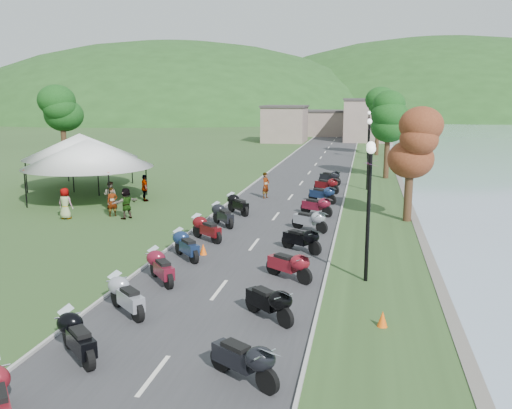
# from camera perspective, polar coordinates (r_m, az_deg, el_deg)

# --- Properties ---
(road) EXTENTS (7.00, 120.00, 0.02)m
(road) POSITION_cam_1_polar(r_m,az_deg,el_deg) (42.11, 4.78, 2.24)
(road) COLOR #363639
(road) RESTS_ON ground
(hills_backdrop) EXTENTS (360.00, 120.00, 76.00)m
(hills_backdrop) POSITION_cam_1_polar(r_m,az_deg,el_deg) (201.47, 10.27, 9.30)
(hills_backdrop) COLOR #285621
(hills_backdrop) RESTS_ON ground
(far_building) EXTENTS (18.00, 16.00, 5.00)m
(far_building) POSITION_cam_1_polar(r_m,az_deg,el_deg) (86.67, 7.06, 8.53)
(far_building) COLOR gray
(far_building) RESTS_ON ground
(moto_row_left) EXTENTS (2.60, 34.92, 1.10)m
(moto_row_left) POSITION_cam_1_polar(r_m,az_deg,el_deg) (16.21, -15.83, -11.24)
(moto_row_left) COLOR #331411
(moto_row_left) RESTS_ON ground
(moto_row_right) EXTENTS (2.60, 39.61, 1.10)m
(moto_row_right) POSITION_cam_1_polar(r_m,az_deg,el_deg) (23.59, 4.75, -3.69)
(moto_row_right) COLOR #331411
(moto_row_right) RESTS_ON ground
(vendor_tent_main) EXTENTS (5.46, 5.46, 4.00)m
(vendor_tent_main) POSITION_cam_1_polar(r_m,az_deg,el_deg) (36.22, -17.19, 3.47)
(vendor_tent_main) COLOR white
(vendor_tent_main) RESTS_ON ground
(vendor_tent_side) EXTENTS (5.43, 5.43, 4.00)m
(vendor_tent_side) POSITION_cam_1_polar(r_m,az_deg,el_deg) (41.61, -17.93, 4.39)
(vendor_tent_side) COLOR white
(vendor_tent_side) RESTS_ON ground
(tree_lakeside) EXTENTS (2.34, 2.34, 6.51)m
(tree_lakeside) POSITION_cam_1_polar(r_m,az_deg,el_deg) (29.91, 15.92, 4.39)
(tree_lakeside) COLOR #185218
(tree_lakeside) RESTS_ON ground
(pedestrian_a) EXTENTS (0.73, 0.70, 1.62)m
(pedestrian_a) POSITION_cam_1_polar(r_m,az_deg,el_deg) (31.59, -14.81, -1.19)
(pedestrian_a) COLOR slate
(pedestrian_a) RESTS_ON ground
(pedestrian_b) EXTENTS (0.82, 0.47, 1.68)m
(pedestrian_b) POSITION_cam_1_polar(r_m,az_deg,el_deg) (33.64, -15.03, -0.45)
(pedestrian_b) COLOR slate
(pedestrian_b) RESTS_ON ground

